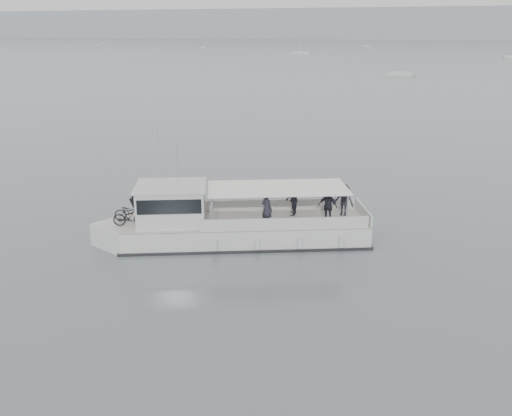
% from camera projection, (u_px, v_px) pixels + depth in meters
% --- Properties ---
extents(ground, '(1400.00, 1400.00, 0.00)m').
position_uv_depth(ground, '(359.00, 230.00, 26.71)').
color(ground, '#555F64').
rests_on(ground, ground).
extents(headland, '(1400.00, 90.00, 28.00)m').
position_uv_depth(headland, '(448.00, 24.00, 530.29)').
color(headland, '#939EA8').
rests_on(headland, ground).
extents(tour_boat, '(11.81, 6.78, 5.09)m').
position_uv_depth(tour_boat, '(221.00, 224.00, 25.01)').
color(tour_boat, silver).
rests_on(tour_boat, ground).
extents(moored_fleet, '(419.20, 351.75, 10.37)m').
position_uv_depth(moored_fleet, '(373.00, 53.00, 215.79)').
color(moored_fleet, silver).
rests_on(moored_fleet, ground).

